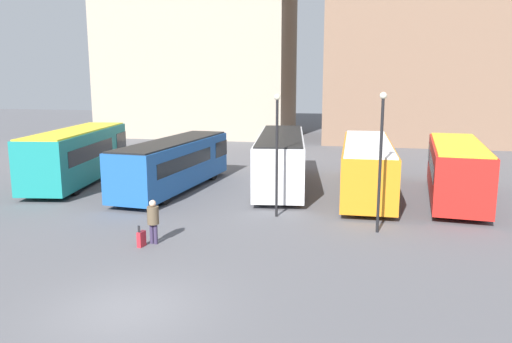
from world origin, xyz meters
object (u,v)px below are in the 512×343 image
bus_2 (281,157)px  bus_3 (367,165)px  lamp_post_1 (277,145)px  suitcase (141,239)px  lamp_post_0 (381,151)px  bus_4 (456,169)px  bus_0 (78,154)px  traveler (153,218)px  bus_1 (175,163)px

bus_2 → bus_3: size_ratio=1.00×
bus_2 → lamp_post_1: lamp_post_1 is taller
bus_2 → suitcase: bearing=156.9°
bus_3 → lamp_post_0: size_ratio=2.07×
suitcase → bus_4: bearing=-42.4°
bus_0 → traveler: bearing=-146.2°
bus_1 → bus_0: bearing=89.4°
bus_3 → bus_0: bearing=91.8°
suitcase → lamp_post_1: size_ratio=0.15×
bus_0 → bus_4: size_ratio=1.08×
bus_2 → lamp_post_1: 7.11m
bus_4 → lamp_post_0: bearing=153.8°
bus_2 → bus_4: bus_2 is taller
bus_2 → lamp_post_1: (0.98, -6.85, 1.62)m
suitcase → lamp_post_1: (4.19, 5.19, 2.97)m
bus_3 → lamp_post_1: bearing=144.8°
lamp_post_1 → bus_3: bearing=56.2°
bus_2 → traveler: size_ratio=6.89×
lamp_post_0 → suitcase: bearing=-156.7°
bus_3 → bus_2: bearing=77.8°
lamp_post_1 → traveler: bearing=-129.1°
lamp_post_0 → lamp_post_1: size_ratio=1.03×
suitcase → lamp_post_1: 7.30m
traveler → suitcase: 0.88m
bus_1 → suitcase: 9.97m
bus_1 → lamp_post_1: size_ratio=1.92×
bus_3 → traveler: 13.26m
bus_1 → lamp_post_0: lamp_post_0 is taller
bus_3 → traveler: size_ratio=6.88×
lamp_post_0 → bus_3: bearing=93.9°
bus_4 → traveler: size_ratio=5.79×
bus_2 → lamp_post_1: size_ratio=2.13×
bus_1 → bus_2: 6.16m
lamp_post_1 → suitcase: bearing=-128.9°
bus_4 → lamp_post_0: 7.93m
bus_3 → suitcase: size_ratio=13.84×
bus_2 → lamp_post_0: 10.07m
bus_2 → traveler: (-2.90, -11.63, -0.63)m
bus_0 → suitcase: bus_0 is taller
bus_2 → lamp_post_0: lamp_post_0 is taller
bus_3 → suitcase: bearing=142.3°
bus_4 → suitcase: (-12.65, -10.36, -1.32)m
bus_3 → traveler: bearing=142.3°
bus_0 → bus_4: bus_0 is taller
bus_0 → bus_2: size_ratio=0.91×
bus_0 → suitcase: size_ratio=12.62×
lamp_post_0 → lamp_post_1: 4.69m
bus_0 → suitcase: (8.82, -10.14, -1.44)m
bus_0 → bus_1: (6.38, -0.56, -0.20)m
bus_1 → lamp_post_1: bearing=-119.2°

